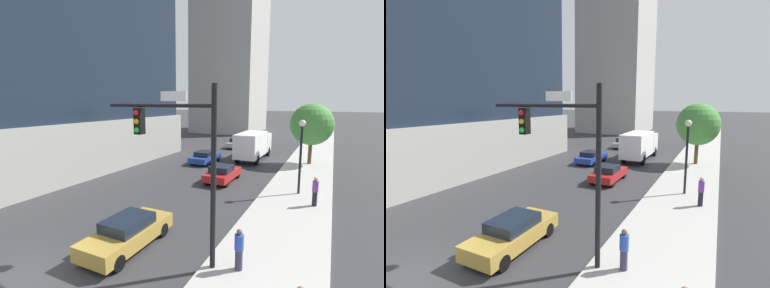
% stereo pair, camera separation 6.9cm
% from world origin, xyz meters
% --- Properties ---
extents(ground_plane, '(400.00, 400.00, 0.00)m').
position_xyz_m(ground_plane, '(0.00, 0.00, 0.00)').
color(ground_plane, '#333335').
extents(sidewalk, '(4.39, 120.00, 0.15)m').
position_xyz_m(sidewalk, '(7.64, 20.00, 0.07)').
color(sidewalk, '#B2AFA8').
rests_on(sidewalk, ground).
extents(construction_building, '(13.39, 27.33, 39.80)m').
position_xyz_m(construction_building, '(-10.79, 53.20, 17.75)').
color(construction_building, '#B2AFA8').
rests_on(construction_building, ground).
extents(traffic_light_pole, '(4.78, 0.48, 6.81)m').
position_xyz_m(traffic_light_pole, '(4.47, 3.78, 4.67)').
color(traffic_light_pole, black).
rests_on(traffic_light_pole, sidewalk).
extents(street_lamp, '(0.44, 0.44, 5.01)m').
position_xyz_m(street_lamp, '(7.76, 14.34, 3.50)').
color(street_lamp, black).
rests_on(street_lamp, sidewalk).
extents(street_tree, '(4.14, 4.14, 6.04)m').
position_xyz_m(street_tree, '(7.66, 24.74, 4.11)').
color(street_tree, brown).
rests_on(street_tree, sidewalk).
extents(car_silver, '(1.91, 4.10, 1.39)m').
position_xyz_m(car_silver, '(-2.16, 31.72, 0.68)').
color(car_silver, '#B7B7BC').
rests_on(car_silver, ground).
extents(car_blue, '(1.88, 4.38, 1.26)m').
position_xyz_m(car_blue, '(-2.16, 20.87, 0.63)').
color(car_blue, '#233D9E').
rests_on(car_blue, ground).
extents(car_red, '(1.84, 4.18, 1.33)m').
position_xyz_m(car_red, '(1.90, 15.25, 0.67)').
color(car_red, red).
rests_on(car_red, ground).
extents(car_gold, '(1.79, 4.56, 1.37)m').
position_xyz_m(car_gold, '(1.90, 3.70, 0.69)').
color(car_gold, '#AD8938').
rests_on(car_gold, ground).
extents(box_truck, '(2.29, 7.96, 3.08)m').
position_xyz_m(box_truck, '(1.90, 24.72, 1.75)').
color(box_truck, silver).
rests_on(box_truck, ground).
extents(pedestrian_purple_shirt, '(0.34, 0.34, 1.77)m').
position_xyz_m(pedestrian_purple_shirt, '(8.87, 12.35, 1.06)').
color(pedestrian_purple_shirt, black).
rests_on(pedestrian_purple_shirt, sidewalk).
extents(pedestrian_blue_shirt, '(0.34, 0.34, 1.58)m').
position_xyz_m(pedestrian_blue_shirt, '(6.78, 4.08, 0.95)').
color(pedestrian_blue_shirt, '#38334C').
rests_on(pedestrian_blue_shirt, sidewalk).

